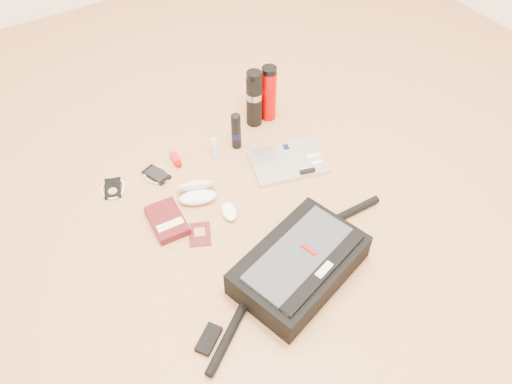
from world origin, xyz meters
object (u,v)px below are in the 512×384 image
messenger_bag (299,265)px  laptop (288,162)px  thermos_red (269,94)px  book (168,220)px  thermos_black (254,98)px

messenger_bag → laptop: size_ratio=2.58×
thermos_red → book: bearing=-154.3°
thermos_red → messenger_bag: bearing=-116.2°
laptop → thermos_red: 0.35m
laptop → thermos_red: thermos_red is taller
thermos_black → thermos_red: size_ratio=1.01×
thermos_black → thermos_red: (0.08, -0.00, -0.00)m
thermos_black → laptop: bearing=-94.0°
messenger_bag → thermos_black: size_ratio=3.33×
messenger_bag → thermos_black: 0.86m
messenger_bag → thermos_black: thermos_black is taller
laptop → messenger_bag: bearing=-105.1°
laptop → thermos_red: (0.10, 0.31, 0.13)m
laptop → thermos_black: thermos_black is taller
laptop → book: (-0.59, -0.02, 0.01)m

